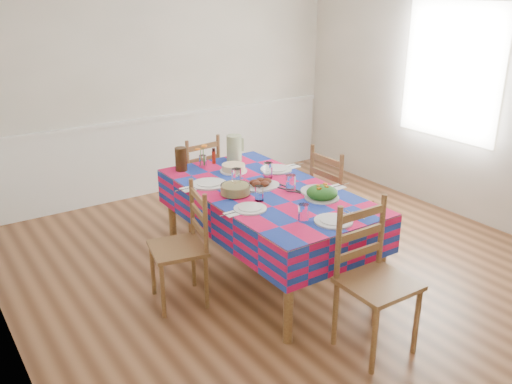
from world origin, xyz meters
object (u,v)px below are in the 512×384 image
(chair_far, at_px, (197,181))
(chair_right, at_px, (336,200))
(dining_table, at_px, (266,199))
(meat_platter, at_px, (261,184))
(tea_pitcher, at_px, (181,159))
(chair_near, at_px, (373,280))
(green_pitcher, at_px, (234,148))
(chair_left, at_px, (183,247))

(chair_far, relative_size, chair_right, 0.95)
(dining_table, height_order, chair_far, chair_far)
(meat_platter, xyz_separation_m, tea_pitcher, (-0.35, 0.76, 0.08))
(dining_table, distance_m, chair_near, 1.25)
(meat_platter, distance_m, chair_near, 1.34)
(green_pitcher, relative_size, chair_near, 0.24)
(meat_platter, distance_m, chair_right, 0.85)
(tea_pitcher, xyz_separation_m, chair_left, (-0.43, -0.84, -0.41))
(green_pitcher, height_order, chair_left, green_pitcher)
(green_pitcher, xyz_separation_m, chair_near, (-0.20, -2.05, -0.38))
(green_pitcher, bearing_deg, chair_far, 115.12)
(tea_pitcher, relative_size, chair_near, 0.21)
(chair_far, bearing_deg, meat_platter, 84.38)
(chair_far, bearing_deg, chair_left, 52.63)
(dining_table, height_order, green_pitcher, green_pitcher)
(meat_platter, bearing_deg, chair_left, -173.92)
(meat_platter, xyz_separation_m, chair_far, (0.01, 1.16, -0.32))
(chair_far, bearing_deg, tea_pitcher, 43.35)
(meat_platter, relative_size, chair_left, 0.36)
(chair_left, bearing_deg, chair_far, 159.54)
(dining_table, distance_m, tea_pitcher, 0.93)
(tea_pitcher, height_order, chair_near, chair_near)
(tea_pitcher, distance_m, chair_near, 2.13)
(chair_near, distance_m, chair_left, 1.46)
(tea_pitcher, xyz_separation_m, chair_far, (0.36, 0.40, -0.40))
(chair_far, bearing_deg, dining_table, 84.78)
(meat_platter, bearing_deg, chair_right, -5.41)
(chair_near, bearing_deg, chair_right, 58.47)
(chair_left, relative_size, chair_right, 0.94)
(dining_table, xyz_separation_m, chair_left, (-0.79, -0.01, -0.22))
(dining_table, xyz_separation_m, tea_pitcher, (-0.36, 0.83, 0.19))
(chair_left, distance_m, chair_right, 1.57)
(chair_near, bearing_deg, chair_far, 90.72)
(meat_platter, xyz_separation_m, green_pitcher, (0.21, 0.75, 0.10))
(dining_table, xyz_separation_m, green_pitcher, (0.20, 0.82, 0.21))
(chair_near, height_order, chair_left, chair_near)
(meat_platter, relative_size, chair_far, 0.36)
(chair_near, xyz_separation_m, chair_right, (0.78, 1.23, -0.01))
(tea_pitcher, xyz_separation_m, chair_near, (0.36, -2.07, -0.37))
(green_pitcher, xyz_separation_m, chair_left, (-0.99, -0.83, -0.43))
(tea_pitcher, distance_m, chair_left, 1.03)
(green_pitcher, bearing_deg, chair_left, -139.94)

